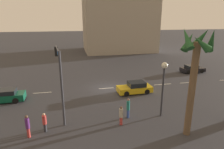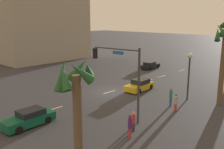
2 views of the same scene
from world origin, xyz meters
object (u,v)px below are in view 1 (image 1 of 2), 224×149
object	(u,v)px
pedestrian_0	(28,126)
pedestrian_3	(45,122)
car_0	(135,88)
pedestrian_1	(121,115)
palm_tree_0	(195,64)
car_1	(4,96)
streetlamp	(164,78)
traffic_signal	(59,72)
car_2	(192,69)
pedestrian_2	(128,107)

from	to	relation	value
pedestrian_0	pedestrian_3	size ratio (longest dim) A/B	1.15
pedestrian_3	car_0	bearing A→B (deg)	-145.32
pedestrian_1	palm_tree_0	xyz separation A→B (m)	(-4.87, 2.40, 4.88)
car_1	pedestrian_3	xyz separation A→B (m)	(-5.20, 7.09, 0.23)
streetlamp	car_0	bearing A→B (deg)	-84.11
traffic_signal	streetlamp	distance (m)	9.36
car_0	streetlamp	distance (m)	6.92
car_0	pedestrian_1	world-z (taller)	pedestrian_1
car_0	pedestrian_1	bearing A→B (deg)	63.55
streetlamp	pedestrian_1	distance (m)	5.07
car_1	pedestrian_1	xyz separation A→B (m)	(-11.58, 7.27, 0.28)
car_0	palm_tree_0	world-z (taller)	palm_tree_0
car_2	streetlamp	world-z (taller)	streetlamp
pedestrian_3	car_2	bearing A→B (deg)	-148.06
pedestrian_0	pedestrian_1	distance (m)	7.55
traffic_signal	streetlamp	world-z (taller)	traffic_signal
streetlamp	traffic_signal	bearing A→B (deg)	-10.28
car_0	pedestrian_3	bearing A→B (deg)	34.68
pedestrian_2	pedestrian_3	xyz separation A→B (m)	(7.31, 0.91, -0.18)
streetlamp	pedestrian_0	distance (m)	12.04
traffic_signal	pedestrian_0	size ratio (longest dim) A/B	3.45
car_0	car_2	xyz separation A→B (m)	(-12.42, -7.07, -0.06)
traffic_signal	pedestrian_2	distance (m)	7.03
pedestrian_1	pedestrian_2	xyz separation A→B (m)	(-0.94, -1.09, 0.13)
car_0	traffic_signal	size ratio (longest dim) A/B	0.66
traffic_signal	pedestrian_2	bearing A→B (deg)	166.70
car_2	palm_tree_0	xyz separation A→B (m)	(11.04, 16.47, 5.22)
car_0	pedestrian_0	xyz separation A→B (m)	(11.03, 7.41, 0.37)
streetlamp	pedestrian_2	size ratio (longest dim) A/B	2.70
streetlamp	pedestrian_2	distance (m)	4.18
car_2	car_1	bearing A→B (deg)	13.90
palm_tree_0	pedestrian_1	bearing A→B (deg)	-26.22
car_1	pedestrian_1	world-z (taller)	pedestrian_1
car_2	palm_tree_0	bearing A→B (deg)	56.17
streetlamp	palm_tree_0	world-z (taller)	palm_tree_0
pedestrian_2	pedestrian_0	bearing A→B (deg)	10.04
pedestrian_0	car_0	bearing A→B (deg)	-146.09
pedestrian_0	car_1	bearing A→B (deg)	-62.29
traffic_signal	streetlamp	xyz separation A→B (m)	(-9.19, 1.67, -0.69)
pedestrian_3	palm_tree_0	xyz separation A→B (m)	(-11.24, 2.58, 4.93)
pedestrian_2	pedestrian_3	bearing A→B (deg)	7.10
car_1	streetlamp	bearing A→B (deg)	157.73
car_1	palm_tree_0	world-z (taller)	palm_tree_0
car_2	palm_tree_0	size ratio (longest dim) A/B	0.46
streetlamp	pedestrian_2	bearing A→B (deg)	-4.46
car_0	pedestrian_3	xyz separation A→B (m)	(9.86, 6.82, 0.23)
pedestrian_2	pedestrian_3	world-z (taller)	pedestrian_2
car_0	pedestrian_0	size ratio (longest dim) A/B	2.28
car_1	pedestrian_2	world-z (taller)	pedestrian_2
pedestrian_1	pedestrian_2	world-z (taller)	pedestrian_2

